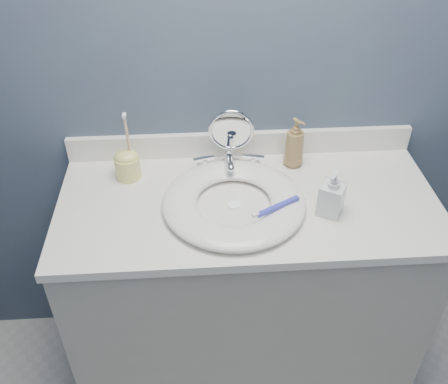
{
  "coord_description": "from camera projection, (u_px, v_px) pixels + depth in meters",
  "views": [
    {
      "loc": [
        -0.16,
        -0.26,
        1.89
      ],
      "look_at": [
        -0.08,
        0.94,
        0.94
      ],
      "focal_mm": 40.0,
      "sensor_mm": 36.0,
      "label": 1
    }
  ],
  "objects": [
    {
      "name": "vanity_cabinet",
      "position": [
        245.0,
        293.0,
        1.88
      ],
      "size": [
        1.2,
        0.55,
        0.85
      ],
      "primitive_type": "cube",
      "color": "#B0ACA1",
      "rests_on": "ground"
    },
    {
      "name": "countertop",
      "position": [
        248.0,
        203.0,
        1.61
      ],
      "size": [
        1.22,
        0.57,
        0.03
      ],
      "primitive_type": "cube",
      "color": "white",
      "rests_on": "vanity_cabinet"
    },
    {
      "name": "backsplash",
      "position": [
        241.0,
        144.0,
        1.77
      ],
      "size": [
        1.22,
        0.02,
        0.09
      ],
      "primitive_type": "cube",
      "color": "white",
      "rests_on": "countertop"
    },
    {
      "name": "soap_bottle_amber",
      "position": [
        295.0,
        143.0,
        1.7
      ],
      "size": [
        0.1,
        0.1,
        0.18
      ],
      "primitive_type": "imported",
      "rotation": [
        0.0,
        0.0,
        0.63
      ],
      "color": "olive",
      "rests_on": "countertop"
    },
    {
      "name": "toothbrush_holder",
      "position": [
        127.0,
        163.0,
        1.66
      ],
      "size": [
        0.09,
        0.09,
        0.24
      ],
      "rotation": [
        0.0,
        0.0,
        -0.09
      ],
      "color": "#ECEA76",
      "rests_on": "countertop"
    },
    {
      "name": "drain",
      "position": [
        234.0,
        206.0,
        1.57
      ],
      "size": [
        0.04,
        0.04,
        0.01
      ],
      "primitive_type": "cylinder",
      "color": "silver",
      "rests_on": "countertop"
    },
    {
      "name": "toothbrush_lying",
      "position": [
        276.0,
        207.0,
        1.5
      ],
      "size": [
        0.16,
        0.1,
        0.02
      ],
      "rotation": [
        0.0,
        0.0,
        0.51
      ],
      "color": "#343AB9",
      "rests_on": "basin"
    },
    {
      "name": "makeup_mirror",
      "position": [
        231.0,
        137.0,
        1.66
      ],
      "size": [
        0.15,
        0.09,
        0.22
      ],
      "rotation": [
        0.0,
        0.0,
        -0.07
      ],
      "color": "silver",
      "rests_on": "countertop"
    },
    {
      "name": "basin",
      "position": [
        234.0,
        202.0,
        1.56
      ],
      "size": [
        0.45,
        0.45,
        0.04
      ],
      "primitive_type": null,
      "color": "white",
      "rests_on": "countertop"
    },
    {
      "name": "back_wall",
      "position": [
        242.0,
        70.0,
        1.61
      ],
      "size": [
        2.2,
        0.02,
        2.4
      ],
      "primitive_type": "cube",
      "color": "#424C63",
      "rests_on": "ground"
    },
    {
      "name": "soap_bottle_clear",
      "position": [
        332.0,
        193.0,
        1.5
      ],
      "size": [
        0.1,
        0.1,
        0.16
      ],
      "primitive_type": "imported",
      "rotation": [
        0.0,
        0.0,
        -0.53
      ],
      "color": "silver",
      "rests_on": "countertop"
    },
    {
      "name": "faucet",
      "position": [
        229.0,
        164.0,
        1.71
      ],
      "size": [
        0.25,
        0.13,
        0.07
      ],
      "color": "silver",
      "rests_on": "countertop"
    }
  ]
}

